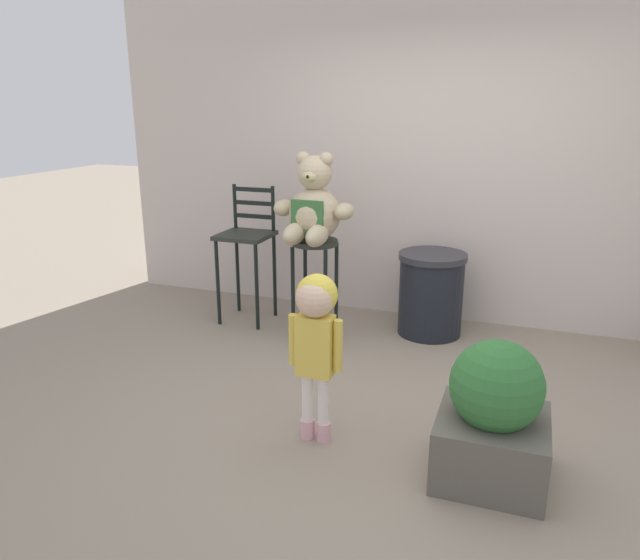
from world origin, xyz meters
TOP-DOWN VIEW (x-y plane):
  - ground_plane at (0.00, 0.00)m, footprint 24.00×24.00m
  - building_wall at (0.00, 2.06)m, footprint 6.07×0.30m
  - bar_stool_with_teddy at (-0.84, 1.15)m, footprint 0.37×0.37m
  - teddy_bear at (-0.84, 1.12)m, footprint 0.65×0.58m
  - child_walking at (-0.28, -0.36)m, footprint 0.31×0.25m
  - trash_bin at (0.06, 1.50)m, footprint 0.56×0.56m
  - bar_chair_empty at (-1.52, 1.31)m, footprint 0.44×0.44m
  - planter_with_shrub at (0.70, -0.39)m, footprint 0.55×0.55m

SIDE VIEW (x-z plane):
  - ground_plane at x=0.00m, z-range 0.00..0.00m
  - planter_with_shrub at x=0.70m, z-range -0.03..0.72m
  - trash_bin at x=0.06m, z-range 0.00..0.70m
  - bar_stool_with_teddy at x=-0.84m, z-range 0.17..0.98m
  - bar_chair_empty at x=-1.52m, z-range 0.11..1.29m
  - child_walking at x=-0.28m, z-range 0.22..1.21m
  - teddy_bear at x=-0.84m, z-range 0.72..1.42m
  - building_wall at x=0.00m, z-range 0.00..3.53m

